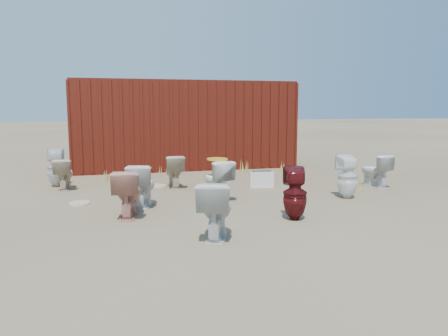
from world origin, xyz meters
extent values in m
plane|color=brown|center=(0.00, 0.00, 0.00)|extent=(100.00, 100.00, 0.00)
cube|color=#4F180D|center=(0.00, 5.20, 1.20)|extent=(6.00, 2.40, 2.40)
imported|color=silver|center=(-1.57, 0.15, 0.37)|extent=(0.60, 0.81, 0.74)
imported|color=tan|center=(-1.84, -0.52, 0.37)|extent=(0.54, 0.79, 0.75)
imported|color=silver|center=(-0.80, -1.96, 0.38)|extent=(0.66, 0.85, 0.77)
imported|color=#540E10|center=(0.59, -1.34, 0.40)|extent=(0.45, 0.45, 0.80)
imported|color=white|center=(3.37, 0.75, 0.35)|extent=(0.53, 0.76, 0.70)
imported|color=silver|center=(-3.19, 2.57, 0.41)|extent=(0.39, 0.40, 0.82)
imported|color=#CCB495|center=(-3.00, 2.15, 0.32)|extent=(0.41, 0.66, 0.65)
imported|color=beige|center=(-0.78, 1.80, 0.35)|extent=(0.39, 0.68, 0.69)
imported|color=white|center=(-0.20, 0.34, 0.37)|extent=(0.53, 0.79, 0.74)
imported|color=white|center=(2.19, -0.13, 0.41)|extent=(0.40, 0.41, 0.82)
ellipsoid|color=gold|center=(-0.20, 0.34, 0.75)|extent=(0.38, 0.47, 0.02)
cube|color=white|center=(1.02, 1.33, 0.17)|extent=(0.53, 0.29, 0.35)
ellipsoid|color=beige|center=(-1.11, 2.02, 0.01)|extent=(0.54, 0.60, 0.02)
ellipsoid|color=beige|center=(-2.63, 0.65, 0.01)|extent=(0.36, 0.47, 0.02)
cone|color=#9F9E3F|center=(-2.11, 3.10, 0.13)|extent=(0.36, 0.36, 0.26)
cone|color=#9F9E3F|center=(0.07, 2.41, 0.14)|extent=(0.32, 0.32, 0.28)
cone|color=#9F9E3F|center=(2.24, 2.94, 0.15)|extent=(0.36, 0.36, 0.30)
cone|color=#9F9E3F|center=(-0.78, 3.50, 0.14)|extent=(0.30, 0.30, 0.27)
cone|color=#9F9E3F|center=(1.40, 3.50, 0.16)|extent=(0.34, 0.34, 0.31)
cone|color=#9F9E3F|center=(2.74, 0.24, 0.13)|extent=(0.28, 0.28, 0.25)
camera|label=1|loc=(-2.11, -7.28, 1.69)|focal=35.00mm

